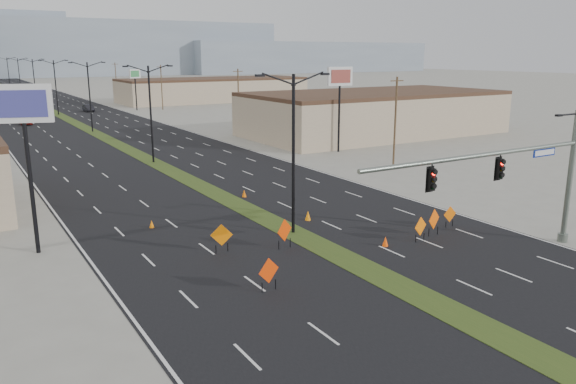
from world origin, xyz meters
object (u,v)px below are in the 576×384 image
construction_sign_1 (222,236)px  signal_mast (521,173)px  construction_sign_4 (434,220)px  cone_1 (385,241)px  streetlight_4 (34,80)px  streetlight_6 (8,73)px  streetlight_0 (293,149)px  streetlight_1 (151,111)px  construction_sign_3 (420,227)px  cone_0 (308,216)px  pole_sign_west (23,117)px  streetlight_2 (90,95)px  pole_sign_east_far (135,77)px  construction_sign_0 (269,272)px  streetlight_3 (56,85)px  construction_sign_5 (450,215)px  construction_sign_2 (285,231)px  pole_sign_east_near (340,83)px  car_mid (88,108)px  car_far (10,104)px  cone_3 (152,224)px  car_left (25,120)px  cone_2 (244,193)px  streetlight_5 (19,76)px

construction_sign_1 → signal_mast: bearing=-9.0°
construction_sign_4 → cone_1: 3.99m
streetlight_4 → construction_sign_4: 117.39m
streetlight_6 → construction_sign_4: streetlight_6 is taller
streetlight_0 → streetlight_1: (0.00, 28.00, 0.00)m
construction_sign_3 → cone_0: construction_sign_3 is taller
construction_sign_4 → pole_sign_west: size_ratio=0.18×
streetlight_2 → construction_sign_4: 61.67m
pole_sign_east_far → construction_sign_0: bearing=-126.8°
streetlight_1 → streetlight_3: bearing=90.0°
construction_sign_5 → construction_sign_2: bearing=171.6°
streetlight_4 → construction_sign_4: streetlight_4 is taller
streetlight_0 → pole_sign_east_near: streetlight_0 is taller
car_mid → car_far: size_ratio=0.79×
streetlight_0 → cone_3: (-7.42, 5.74, -5.15)m
streetlight_3 → construction_sign_4: 89.48m
cone_1 → pole_sign_east_far: pole_sign_east_far is taller
cone_0 → streetlight_3: bearing=91.6°
streetlight_4 → cone_3: (-7.42, -106.26, -5.15)m
car_mid → cone_3: size_ratio=7.81×
signal_mast → construction_sign_2: (-10.56, 7.75, -3.73)m
car_left → construction_sign_3: construction_sign_3 is taller
car_left → cone_0: (9.60, -68.86, -0.39)m
cone_1 → streetlight_3: bearing=92.1°
car_left → pole_sign_east_near: size_ratio=0.44×
streetlight_4 → streetlight_6: 56.00m
streetlight_4 → construction_sign_0: size_ratio=5.89×
car_far → construction_sign_5: size_ratio=3.72×
cone_1 → pole_sign_east_near: (17.40, 28.42, 7.65)m
construction_sign_0 → pole_sign_east_far: (20.95, 91.79, 5.57)m
construction_sign_2 → cone_3: size_ratio=3.37×
cone_3 → construction_sign_5: bearing=-30.7°
car_mid → construction_sign_3: construction_sign_3 is taller
signal_mast → cone_1: (-5.23, 4.94, -4.48)m
signal_mast → streetlight_0: bearing=130.5°
cone_0 → construction_sign_4: bearing=-54.6°
streetlight_2 → construction_sign_2: (-2.00, -58.25, -4.36)m
cone_3 → cone_1: bearing=-45.2°
signal_mast → cone_3: signal_mast is taller
cone_2 → streetlight_1: bearing=94.8°
streetlight_1 → streetlight_2: size_ratio=1.00×
streetlight_4 → cone_0: size_ratio=14.78×
car_left → cone_2: size_ratio=6.92×
streetlight_1 → streetlight_4: (0.00, 84.00, 0.00)m
streetlight_1 → pole_sign_east_near: size_ratio=1.03×
streetlight_3 → cone_2: (1.51, -74.11, -5.11)m
streetlight_0 → construction_sign_5: (9.50, -4.32, -4.59)m
pole_sign_east_near → cone_0: bearing=-126.2°
streetlight_2 → construction_sign_0: 63.55m
pole_sign_west → streetlight_5: bearing=102.6°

